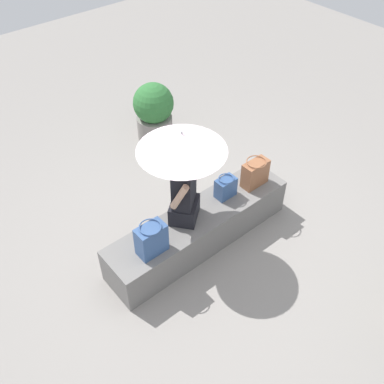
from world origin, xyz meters
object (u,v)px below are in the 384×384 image
parasol (182,142)px  shoulder_bag_spare (151,239)px  handbag_black (226,187)px  person_seated (184,191)px  planter_near (154,111)px  tote_bag_canvas (255,173)px

parasol → shoulder_bag_spare: size_ratio=3.09×
shoulder_bag_spare → handbag_black: bearing=-173.5°
parasol → person_seated: bearing=93.1°
handbag_black → shoulder_bag_spare: 1.12m
parasol → planter_near: size_ratio=1.29×
person_seated → parasol: size_ratio=0.80×
handbag_black → tote_bag_canvas: bearing=170.0°
parasol → tote_bag_canvas: parasol is taller
parasol → handbag_black: bearing=174.2°
tote_bag_canvas → planter_near: (-0.03, -2.01, -0.17)m
handbag_black → shoulder_bag_spare: size_ratio=0.73×
tote_bag_canvas → planter_near: bearing=-90.7°
parasol → handbag_black: (-0.57, 0.06, -0.87)m
planter_near → person_seated: bearing=62.6°
parasol → handbag_black: parasol is taller
handbag_black → parasol: bearing=-5.8°
tote_bag_canvas → shoulder_bag_spare: 1.51m
handbag_black → planter_near: planter_near is taller
planter_near → parasol: bearing=62.3°
shoulder_bag_spare → tote_bag_canvas: bearing=-177.8°
person_seated → planter_near: 2.18m
person_seated → tote_bag_canvas: person_seated is taller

